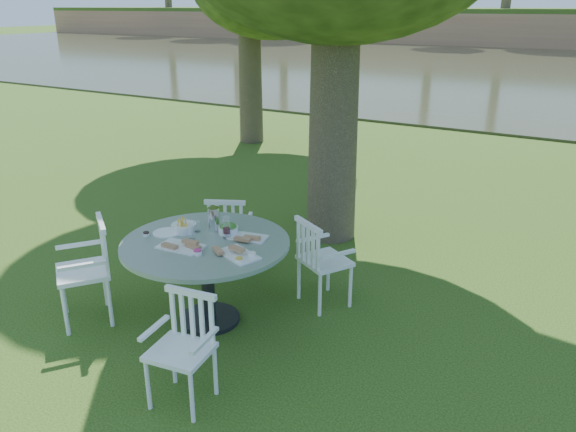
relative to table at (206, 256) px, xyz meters
The scene contains 8 objects.
ground 0.98m from the table, 59.37° to the left, with size 140.00×140.00×0.00m, color #1E3C0C.
table is the anchor object (origin of this frame).
chair_ne 1.06m from the table, 46.87° to the left, with size 0.60×0.59×0.88m.
chair_nw 1.07m from the table, 116.12° to the left, with size 0.57×0.55×0.86m.
chair_sw 1.06m from the table, 152.87° to the right, with size 0.66×0.65×0.96m.
chair_se 1.08m from the table, 60.22° to the right, with size 0.47×0.45×0.84m.
tableware 0.21m from the table, 112.37° to the left, with size 1.21×0.73×0.22m.
river 23.63m from the table, 89.11° to the left, with size 100.00×28.00×0.12m, color #30321E.
Camera 1 is at (2.58, -4.19, 2.77)m, focal length 35.00 mm.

